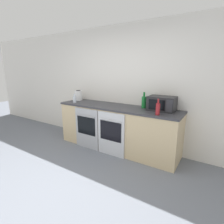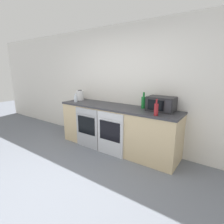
{
  "view_description": "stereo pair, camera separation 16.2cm",
  "coord_description": "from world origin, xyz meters",
  "px_view_note": "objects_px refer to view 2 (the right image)",
  "views": [
    {
      "loc": [
        1.83,
        -1.3,
        1.69
      ],
      "look_at": [
        -0.12,
        1.74,
        0.8
      ],
      "focal_mm": 28.0,
      "sensor_mm": 36.0,
      "label": 1
    },
    {
      "loc": [
        1.97,
        -1.21,
        1.69
      ],
      "look_at": [
        -0.12,
        1.74,
        0.8
      ],
      "focal_mm": 28.0,
      "sensor_mm": 36.0,
      "label": 2
    }
  ],
  "objects_px": {
    "kettle": "(80,95)",
    "microwave": "(161,104)",
    "bottle_clear": "(76,99)",
    "bottle_green": "(144,102)",
    "oven_right": "(110,134)",
    "bottle_red": "(156,109)",
    "oven_left": "(87,128)"
  },
  "relations": [
    {
      "from": "oven_right",
      "to": "bottle_clear",
      "type": "xyz_separation_m",
      "value": [
        -1.11,
        0.18,
        0.57
      ]
    },
    {
      "from": "oven_right",
      "to": "bottle_clear",
      "type": "bearing_deg",
      "value": 170.97
    },
    {
      "from": "oven_left",
      "to": "microwave",
      "type": "xyz_separation_m",
      "value": [
        1.45,
        0.44,
        0.62
      ]
    },
    {
      "from": "bottle_green",
      "to": "kettle",
      "type": "height_order",
      "value": "bottle_green"
    },
    {
      "from": "oven_right",
      "to": "kettle",
      "type": "bearing_deg",
      "value": 160.36
    },
    {
      "from": "bottle_clear",
      "to": "kettle",
      "type": "xyz_separation_m",
      "value": [
        -0.12,
        0.26,
        0.04
      ]
    },
    {
      "from": "oven_left",
      "to": "bottle_clear",
      "type": "distance_m",
      "value": 0.77
    },
    {
      "from": "microwave",
      "to": "oven_left",
      "type": "bearing_deg",
      "value": -163.05
    },
    {
      "from": "bottle_green",
      "to": "kettle",
      "type": "bearing_deg",
      "value": -178.44
    },
    {
      "from": "bottle_red",
      "to": "kettle",
      "type": "relative_size",
      "value": 1.11
    },
    {
      "from": "bottle_green",
      "to": "oven_right",
      "type": "bearing_deg",
      "value": -133.48
    },
    {
      "from": "oven_right",
      "to": "bottle_clear",
      "type": "distance_m",
      "value": 1.26
    },
    {
      "from": "bottle_clear",
      "to": "bottle_red",
      "type": "bearing_deg",
      "value": -2.23
    },
    {
      "from": "oven_left",
      "to": "microwave",
      "type": "relative_size",
      "value": 1.81
    },
    {
      "from": "kettle",
      "to": "microwave",
      "type": "bearing_deg",
      "value": 0.06
    },
    {
      "from": "bottle_green",
      "to": "bottle_clear",
      "type": "relative_size",
      "value": 1.55
    },
    {
      "from": "bottle_red",
      "to": "kettle",
      "type": "xyz_separation_m",
      "value": [
        -2.1,
        0.34,
        0.01
      ]
    },
    {
      "from": "bottle_red",
      "to": "kettle",
      "type": "height_order",
      "value": "bottle_red"
    },
    {
      "from": "kettle",
      "to": "oven_right",
      "type": "bearing_deg",
      "value": -19.64
    },
    {
      "from": "microwave",
      "to": "kettle",
      "type": "bearing_deg",
      "value": -179.94
    },
    {
      "from": "oven_right",
      "to": "bottle_green",
      "type": "xyz_separation_m",
      "value": [
        0.46,
        0.49,
        0.61
      ]
    },
    {
      "from": "microwave",
      "to": "bottle_red",
      "type": "bearing_deg",
      "value": -83.25
    },
    {
      "from": "bottle_green",
      "to": "bottle_red",
      "type": "bearing_deg",
      "value": -43.35
    },
    {
      "from": "bottle_clear",
      "to": "kettle",
      "type": "distance_m",
      "value": 0.29
    },
    {
      "from": "microwave",
      "to": "bottle_clear",
      "type": "bearing_deg",
      "value": -172.19
    },
    {
      "from": "microwave",
      "to": "bottle_clear",
      "type": "height_order",
      "value": "microwave"
    },
    {
      "from": "bottle_green",
      "to": "kettle",
      "type": "relative_size",
      "value": 1.27
    },
    {
      "from": "microwave",
      "to": "kettle",
      "type": "xyz_separation_m",
      "value": [
        -2.06,
        -0.0,
        -0.01
      ]
    },
    {
      "from": "bottle_red",
      "to": "bottle_green",
      "type": "bearing_deg",
      "value": 136.65
    },
    {
      "from": "bottle_green",
      "to": "kettle",
      "type": "xyz_separation_m",
      "value": [
        -1.69,
        -0.05,
        -0.0
      ]
    },
    {
      "from": "kettle",
      "to": "bottle_green",
      "type": "bearing_deg",
      "value": 1.56
    },
    {
      "from": "bottle_red",
      "to": "bottle_clear",
      "type": "height_order",
      "value": "bottle_red"
    }
  ]
}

